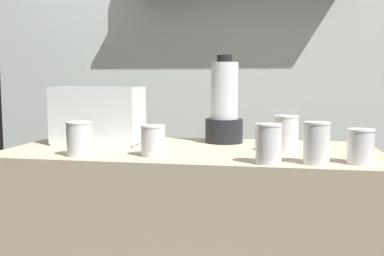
{
  "coord_description": "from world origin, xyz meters",
  "views": [
    {
      "loc": [
        0.31,
        -1.67,
        1.16
      ],
      "look_at": [
        0.0,
        0.0,
        0.98
      ],
      "focal_mm": 41.77,
      "sensor_mm": 36.0,
      "label": 1
    }
  ],
  "objects": [
    {
      "name": "juice_cup_orange_right",
      "position": [
        0.35,
        -0.02,
        0.96
      ],
      "size": [
        0.09,
        0.09,
        0.13
      ],
      "color": "white",
      "rests_on": "counter"
    },
    {
      "name": "juice_cup_orange_middle",
      "position": [
        0.29,
        -0.26,
        0.96
      ],
      "size": [
        0.08,
        0.08,
        0.13
      ],
      "color": "white",
      "rests_on": "counter"
    },
    {
      "name": "carrot_display_bin",
      "position": [
        -0.4,
        0.08,
        0.97
      ],
      "size": [
        0.35,
        0.2,
        0.23
      ],
      "color": "white",
      "rests_on": "counter"
    },
    {
      "name": "back_wall_unit",
      "position": [
        0.0,
        0.77,
        1.27
      ],
      "size": [
        2.6,
        0.24,
        2.5
      ],
      "color": "silver",
      "rests_on": "ground_plane"
    },
    {
      "name": "blender_pitcher",
      "position": [
        0.1,
        0.2,
        1.05
      ],
      "size": [
        0.16,
        0.16,
        0.37
      ],
      "color": "black",
      "rests_on": "counter"
    },
    {
      "name": "juice_cup_mango_left",
      "position": [
        -0.1,
        -0.19,
        0.95
      ],
      "size": [
        0.09,
        0.09,
        0.11
      ],
      "color": "white",
      "rests_on": "counter"
    },
    {
      "name": "juice_cup_orange_far_right",
      "position": [
        0.44,
        -0.24,
        0.96
      ],
      "size": [
        0.08,
        0.08,
        0.13
      ],
      "color": "white",
      "rests_on": "counter"
    },
    {
      "name": "juice_cup_orange_rightmost",
      "position": [
        0.58,
        -0.21,
        0.95
      ],
      "size": [
        0.09,
        0.09,
        0.11
      ],
      "color": "white",
      "rests_on": "counter"
    },
    {
      "name": "juice_cup_mango_far_left",
      "position": [
        -0.36,
        -0.23,
        0.95
      ],
      "size": [
        0.09,
        0.09,
        0.12
      ],
      "color": "white",
      "rests_on": "counter"
    }
  ]
}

